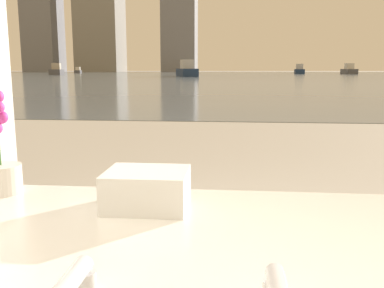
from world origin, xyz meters
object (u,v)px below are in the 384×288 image
potted_orchid (0,169)px  towel_stack (147,189)px  faucet_near (73,284)px  harbor_boat_0 (57,71)px

potted_orchid → towel_stack: potted_orchid is taller
faucet_near → potted_orchid: bearing=127.0°
faucet_near → harbor_boat_0: harbor_boat_0 is taller
faucet_near → harbor_boat_0: bearing=112.8°
towel_stack → harbor_boat_0: size_ratio=0.05×
potted_orchid → harbor_boat_0: harbor_boat_0 is taller
potted_orchid → harbor_boat_0: (-24.68, 59.19, 0.01)m
towel_stack → faucet_near: bearing=-91.6°
faucet_near → towel_stack: 0.60m
potted_orchid → towel_stack: (0.55, -0.11, -0.03)m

